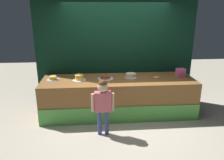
{
  "coord_description": "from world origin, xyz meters",
  "views": [
    {
      "loc": [
        -0.55,
        -4.25,
        2.35
      ],
      "look_at": [
        -0.16,
        0.31,
        0.88
      ],
      "focal_mm": 35.56,
      "sensor_mm": 36.0,
      "label": 1
    }
  ],
  "objects": [
    {
      "name": "pink_box",
      "position": [
        1.47,
        0.58,
        0.93
      ],
      "size": [
        0.21,
        0.17,
        0.19
      ],
      "primitive_type": "cube",
      "rotation": [
        0.0,
        0.0,
        0.13
      ],
      "color": "pink",
      "rests_on": "stage_platform"
    },
    {
      "name": "child_figure",
      "position": [
        -0.4,
        -0.41,
        0.73
      ],
      "size": [
        0.43,
        0.2,
        1.13
      ],
      "color": "#3F4C8C",
      "rests_on": "ground_plane"
    },
    {
      "name": "cake_center_left",
      "position": [
        -0.88,
        0.49,
        0.89
      ],
      "size": [
        0.3,
        0.3,
        0.18
      ],
      "color": "white",
      "rests_on": "stage_platform"
    },
    {
      "name": "cake_center_right",
      "position": [
        -0.29,
        0.56,
        0.87
      ],
      "size": [
        0.36,
        0.36,
        0.12
      ],
      "color": "white",
      "rests_on": "stage_platform"
    },
    {
      "name": "cake_far_left",
      "position": [
        -1.47,
        0.57,
        0.87
      ],
      "size": [
        0.29,
        0.29,
        0.09
      ],
      "color": "silver",
      "rests_on": "stage_platform"
    },
    {
      "name": "curtain_backdrop",
      "position": [
        0.0,
        1.12,
        1.52
      ],
      "size": [
        3.86,
        0.08,
        3.03
      ],
      "primitive_type": "cube",
      "color": "black",
      "rests_on": "ground_plane"
    },
    {
      "name": "donut",
      "position": [
        0.88,
        0.51,
        0.85
      ],
      "size": [
        0.13,
        0.13,
        0.03
      ],
      "primitive_type": "torus",
      "color": "#F2BF4C",
      "rests_on": "stage_platform"
    },
    {
      "name": "stage_platform",
      "position": [
        0.0,
        0.5,
        0.42
      ],
      "size": [
        3.45,
        1.04,
        0.84
      ],
      "color": "brown",
      "rests_on": "ground_plane"
    },
    {
      "name": "ground_plane",
      "position": [
        0.0,
        0.0,
        0.0
      ],
      "size": [
        12.0,
        12.0,
        0.0
      ],
      "primitive_type": "plane",
      "color": "#BCB29E"
    },
    {
      "name": "cake_far_right",
      "position": [
        0.29,
        0.6,
        0.88
      ],
      "size": [
        0.27,
        0.27,
        0.1
      ],
      "color": "white",
      "rests_on": "stage_platform"
    }
  ]
}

